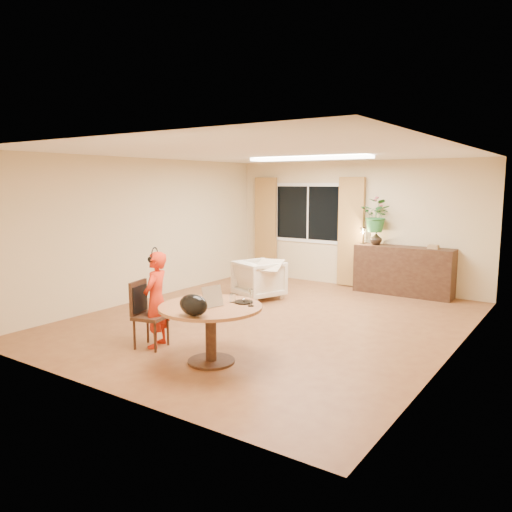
{
  "coord_description": "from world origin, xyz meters",
  "views": [
    {
      "loc": [
        4.11,
        -6.43,
        2.15
      ],
      "look_at": [
        -0.14,
        -0.2,
        1.04
      ],
      "focal_mm": 35.0,
      "sensor_mm": 36.0,
      "label": 1
    }
  ],
  "objects_px": {
    "dining_chair": "(151,315)",
    "sideboard": "(403,271)",
    "armchair": "(259,279)",
    "child": "(156,300)",
    "dining_table": "(211,318)"
  },
  "relations": [
    {
      "from": "dining_table",
      "to": "child",
      "type": "relative_size",
      "value": 0.98
    },
    {
      "from": "armchair",
      "to": "sideboard",
      "type": "distance_m",
      "value": 2.8
    },
    {
      "from": "child",
      "to": "sideboard",
      "type": "relative_size",
      "value": 0.68
    },
    {
      "from": "dining_chair",
      "to": "child",
      "type": "distance_m",
      "value": 0.21
    },
    {
      "from": "dining_chair",
      "to": "dining_table",
      "type": "bearing_deg",
      "value": -12.85
    },
    {
      "from": "dining_chair",
      "to": "sideboard",
      "type": "xyz_separation_m",
      "value": [
        1.72,
        4.98,
        0.03
      ]
    },
    {
      "from": "armchair",
      "to": "dining_chair",
      "type": "bearing_deg",
      "value": 118.21
    },
    {
      "from": "child",
      "to": "sideboard",
      "type": "xyz_separation_m",
      "value": [
        1.7,
        4.9,
        -0.16
      ]
    },
    {
      "from": "child",
      "to": "sideboard",
      "type": "height_order",
      "value": "child"
    },
    {
      "from": "dining_table",
      "to": "dining_chair",
      "type": "bearing_deg",
      "value": -179.35
    },
    {
      "from": "dining_table",
      "to": "sideboard",
      "type": "relative_size",
      "value": 0.66
    },
    {
      "from": "dining_table",
      "to": "armchair",
      "type": "bearing_deg",
      "value": 114.15
    },
    {
      "from": "armchair",
      "to": "sideboard",
      "type": "xyz_separation_m",
      "value": [
        2.13,
        1.82,
        0.11
      ]
    },
    {
      "from": "child",
      "to": "armchair",
      "type": "xyz_separation_m",
      "value": [
        -0.43,
        3.08,
        -0.27
      ]
    },
    {
      "from": "dining_table",
      "to": "child",
      "type": "height_order",
      "value": "child"
    }
  ]
}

